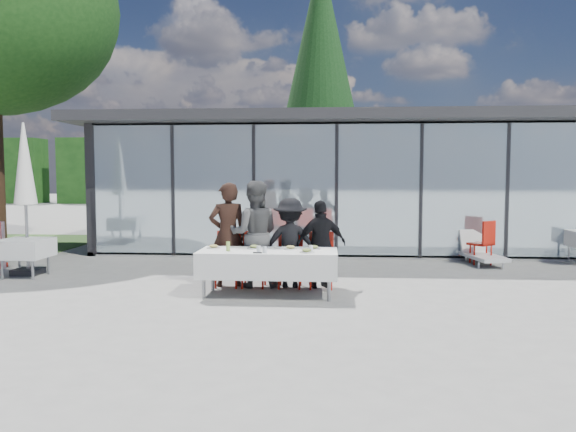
# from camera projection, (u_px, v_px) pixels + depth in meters

# --- Properties ---
(ground) EXTENTS (90.00, 90.00, 0.00)m
(ground) POSITION_uv_depth(u_px,v_px,m) (277.00, 295.00, 9.28)
(ground) COLOR gray
(ground) RESTS_ON ground
(pavilion) EXTENTS (14.80, 8.80, 3.44)m
(pavilion) POSITION_uv_depth(u_px,v_px,m) (367.00, 169.00, 17.10)
(pavilion) COLOR gray
(pavilion) RESTS_ON ground
(treeline) EXTENTS (62.50, 2.00, 4.40)m
(treeline) POSITION_uv_depth(u_px,v_px,m) (286.00, 171.00, 37.11)
(treeline) COLOR #133410
(treeline) RESTS_ON ground
(dining_table) EXTENTS (2.26, 0.96, 0.75)m
(dining_table) POSITION_uv_depth(u_px,v_px,m) (268.00, 263.00, 9.20)
(dining_table) COLOR silver
(dining_table) RESTS_ON ground
(diner_a) EXTENTS (0.84, 0.84, 1.85)m
(diner_a) POSITION_uv_depth(u_px,v_px,m) (228.00, 235.00, 9.95)
(diner_a) COLOR black
(diner_a) RESTS_ON ground
(diner_chair_a) EXTENTS (0.44, 0.44, 0.97)m
(diner_chair_a) POSITION_uv_depth(u_px,v_px,m) (228.00, 256.00, 10.00)
(diner_chair_a) COLOR #B8180C
(diner_chair_a) RESTS_ON ground
(diner_b) EXTENTS (1.00, 1.00, 1.88)m
(diner_b) POSITION_uv_depth(u_px,v_px,m) (254.00, 234.00, 9.91)
(diner_b) COLOR #535353
(diner_b) RESTS_ON ground
(diner_chair_b) EXTENTS (0.44, 0.44, 0.97)m
(diner_chair_b) POSITION_uv_depth(u_px,v_px,m) (254.00, 256.00, 9.97)
(diner_chair_b) COLOR #B8180C
(diner_chair_b) RESTS_ON ground
(diner_c) EXTENTS (1.08, 1.08, 1.57)m
(diner_c) POSITION_uv_depth(u_px,v_px,m) (290.00, 243.00, 9.88)
(diner_c) COLOR black
(diner_c) RESTS_ON ground
(diner_chair_c) EXTENTS (0.44, 0.44, 0.97)m
(diner_chair_c) POSITION_uv_depth(u_px,v_px,m) (290.00, 257.00, 9.92)
(diner_chair_c) COLOR #B8180C
(diner_chair_c) RESTS_ON ground
(diner_d) EXTENTS (1.15, 1.15, 1.54)m
(diner_d) POSITION_uv_depth(u_px,v_px,m) (321.00, 244.00, 9.84)
(diner_d) COLOR black
(diner_d) RESTS_ON ground
(diner_chair_d) EXTENTS (0.44, 0.44, 0.97)m
(diner_chair_d) POSITION_uv_depth(u_px,v_px,m) (321.00, 257.00, 9.88)
(diner_chair_d) COLOR #B8180C
(diner_chair_d) RESTS_ON ground
(plate_a) EXTENTS (0.23, 0.23, 0.07)m
(plate_a) POSITION_uv_depth(u_px,v_px,m) (214.00, 247.00, 9.40)
(plate_a) COLOR silver
(plate_a) RESTS_ON dining_table
(plate_b) EXTENTS (0.23, 0.23, 0.07)m
(plate_b) POSITION_uv_depth(u_px,v_px,m) (254.00, 247.00, 9.36)
(plate_b) COLOR silver
(plate_b) RESTS_ON dining_table
(plate_c) EXTENTS (0.23, 0.23, 0.07)m
(plate_c) POSITION_uv_depth(u_px,v_px,m) (290.00, 248.00, 9.28)
(plate_c) COLOR silver
(plate_c) RESTS_ON dining_table
(plate_d) EXTENTS (0.23, 0.23, 0.07)m
(plate_d) POSITION_uv_depth(u_px,v_px,m) (314.00, 248.00, 9.29)
(plate_d) COLOR silver
(plate_d) RESTS_ON dining_table
(plate_extra) EXTENTS (0.23, 0.23, 0.07)m
(plate_extra) POSITION_uv_depth(u_px,v_px,m) (307.00, 251.00, 8.89)
(plate_extra) COLOR silver
(plate_extra) RESTS_ON dining_table
(juice_bottle) EXTENTS (0.06, 0.06, 0.16)m
(juice_bottle) POSITION_uv_depth(u_px,v_px,m) (228.00, 246.00, 9.07)
(juice_bottle) COLOR #9DC853
(juice_bottle) RESTS_ON dining_table
(drinking_glasses) EXTENTS (0.90, 0.30, 0.10)m
(drinking_glasses) POSITION_uv_depth(u_px,v_px,m) (278.00, 249.00, 8.97)
(drinking_glasses) COLOR silver
(drinking_glasses) RESTS_ON dining_table
(folded_eyeglasses) EXTENTS (0.14, 0.03, 0.01)m
(folded_eyeglasses) POSITION_uv_depth(u_px,v_px,m) (257.00, 253.00, 8.84)
(folded_eyeglasses) COLOR black
(folded_eyeglasses) RESTS_ON dining_table
(spare_table_left) EXTENTS (0.86, 0.86, 0.74)m
(spare_table_left) POSITION_uv_depth(u_px,v_px,m) (25.00, 248.00, 10.87)
(spare_table_left) COLOR silver
(spare_table_left) RESTS_ON ground
(spare_chair_b) EXTENTS (0.62, 0.62, 0.97)m
(spare_chair_b) POSITION_uv_depth(u_px,v_px,m) (484.00, 240.00, 12.34)
(spare_chair_b) COLOR #B8180C
(spare_chair_b) RESTS_ON ground
(market_umbrella) EXTENTS (0.50, 0.50, 3.00)m
(market_umbrella) POSITION_uv_depth(u_px,v_px,m) (25.00, 174.00, 11.00)
(market_umbrella) COLOR black
(market_umbrella) RESTS_ON ground
(lounger) EXTENTS (0.84, 1.42, 0.72)m
(lounger) POSITION_uv_depth(u_px,v_px,m) (480.00, 252.00, 12.50)
(lounger) COLOR silver
(lounger) RESTS_ON ground
(conifer_tree) EXTENTS (4.00, 4.00, 10.50)m
(conifer_tree) POSITION_uv_depth(u_px,v_px,m) (320.00, 71.00, 21.72)
(conifer_tree) COLOR #382316
(conifer_tree) RESTS_ON ground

